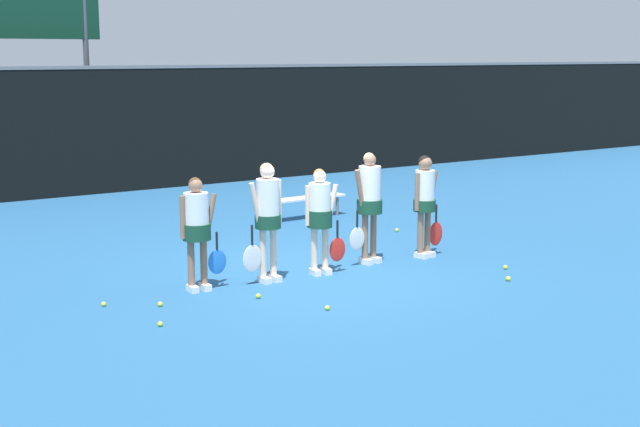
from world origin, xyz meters
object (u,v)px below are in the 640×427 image
(player_2, at_px, (320,213))
(tennis_ball_4, at_px, (160,304))
(tennis_ball_5, at_px, (505,267))
(tennis_ball_6, at_px, (272,268))
(scoreboard, at_px, (19,17))
(player_0, at_px, (197,224))
(player_1, at_px, (267,212))
(tennis_ball_7, at_px, (508,279))
(player_3, at_px, (369,198))
(bench_courtside, at_px, (302,200))
(tennis_ball_2, at_px, (160,324))
(tennis_ball_0, at_px, (104,304))
(tennis_ball_1, at_px, (327,308))
(tennis_ball_8, at_px, (258,296))
(player_4, at_px, (425,197))
(tennis_ball_3, at_px, (397,230))

(player_2, xyz_separation_m, tennis_ball_4, (-2.76, -0.30, -0.91))
(tennis_ball_5, height_order, tennis_ball_6, tennis_ball_6)
(scoreboard, xyz_separation_m, tennis_ball_5, (3.94, -11.98, -4.12))
(player_0, distance_m, player_1, 1.08)
(tennis_ball_7, bearing_deg, player_3, 116.23)
(bench_courtside, relative_size, tennis_ball_2, 30.82)
(player_2, distance_m, tennis_ball_0, 3.50)
(player_0, distance_m, tennis_ball_4, 1.30)
(tennis_ball_4, bearing_deg, player_2, 6.28)
(player_2, bearing_deg, tennis_ball_6, 142.48)
(bench_courtside, relative_size, tennis_ball_5, 30.18)
(tennis_ball_1, relative_size, tennis_ball_8, 0.92)
(bench_courtside, distance_m, player_3, 4.12)
(player_1, height_order, tennis_ball_5, player_1)
(player_0, xyz_separation_m, player_1, (1.06, -0.14, 0.09))
(player_4, xyz_separation_m, tennis_ball_5, (0.50, -1.36, -0.97))
(bench_courtside, bearing_deg, tennis_ball_7, -94.27)
(tennis_ball_1, xyz_separation_m, tennis_ball_5, (3.57, 0.31, 0.00))
(player_0, bearing_deg, scoreboard, 90.29)
(player_2, bearing_deg, tennis_ball_4, -162.56)
(player_0, distance_m, tennis_ball_1, 2.27)
(player_2, distance_m, tennis_ball_7, 2.96)
(tennis_ball_5, bearing_deg, tennis_ball_3, 82.35)
(player_0, xyz_separation_m, tennis_ball_2, (-1.15, -1.28, -0.92))
(tennis_ball_1, distance_m, tennis_ball_8, 1.10)
(tennis_ball_3, bearing_deg, player_3, -138.63)
(tennis_ball_0, height_order, tennis_ball_6, tennis_ball_6)
(tennis_ball_3, bearing_deg, player_4, -116.47)
(player_4, bearing_deg, tennis_ball_8, -178.11)
(tennis_ball_1, distance_m, tennis_ball_7, 3.09)
(player_3, distance_m, tennis_ball_6, 1.91)
(tennis_ball_0, relative_size, tennis_ball_6, 0.94)
(scoreboard, bearing_deg, tennis_ball_7, -74.61)
(player_0, bearing_deg, player_4, 1.13)
(tennis_ball_2, bearing_deg, player_1, 27.37)
(tennis_ball_0, bearing_deg, tennis_ball_7, -20.41)
(player_3, relative_size, tennis_ball_5, 26.84)
(tennis_ball_2, relative_size, tennis_ball_4, 0.96)
(player_0, relative_size, player_3, 0.91)
(tennis_ball_6, xyz_separation_m, tennis_ball_7, (2.58, -2.49, 0.00))
(player_2, relative_size, tennis_ball_8, 23.07)
(player_3, xyz_separation_m, tennis_ball_7, (1.02, -2.07, -1.02))
(scoreboard, height_order, player_4, scoreboard)
(player_0, xyz_separation_m, player_4, (4.03, -0.17, 0.05))
(player_3, bearing_deg, tennis_ball_2, -172.49)
(player_0, xyz_separation_m, tennis_ball_0, (-1.41, -0.05, -0.92))
(scoreboard, distance_m, tennis_ball_2, 12.55)
(player_0, height_order, tennis_ball_0, player_0)
(tennis_ball_2, distance_m, tennis_ball_8, 1.70)
(player_0, bearing_deg, player_1, -3.85)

